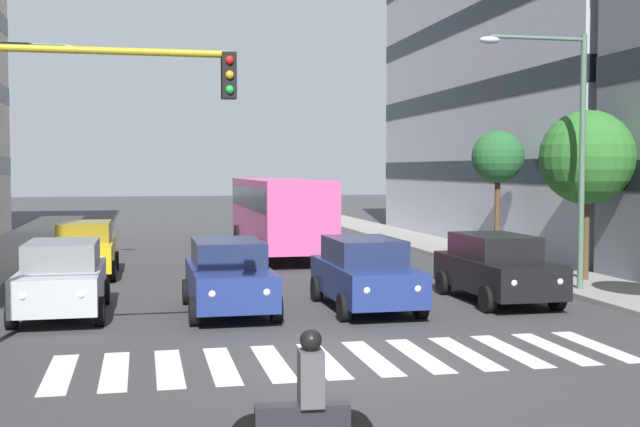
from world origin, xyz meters
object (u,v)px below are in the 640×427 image
object	(u,v)px
traffic_light_gantry	(12,147)
street_lamp_left	(565,132)
car_row2_0	(85,248)
car_0	(496,267)
car_2	(228,276)
car_3	(62,278)
motorcycle_with_rider	(305,408)
bus_behind_traffic	(279,208)
street_tree_1	(587,158)
car_1	(365,273)
street_tree_2	(498,158)
street_lamp_right	(8,131)

from	to	relation	value
traffic_light_gantry	street_lamp_left	bearing A→B (deg)	-153.77
car_row2_0	traffic_light_gantry	size ratio (longest dim) A/B	0.81
car_0	car_2	distance (m)	6.89
car_3	motorcycle_with_rider	distance (m)	11.20
car_0	car_2	world-z (taller)	same
bus_behind_traffic	street_tree_1	world-z (taller)	street_tree_1
bus_behind_traffic	car_0	bearing A→B (deg)	106.20
car_2	motorcycle_with_rider	xyz separation A→B (m)	(0.17, 10.14, -0.24)
car_2	bus_behind_traffic	distance (m)	13.00
bus_behind_traffic	car_1	bearing A→B (deg)	90.00
car_2	car_row2_0	bearing A→B (deg)	-63.56
traffic_light_gantry	street_tree_2	size ratio (longest dim) A/B	1.18
street_lamp_right	traffic_light_gantry	bearing A→B (deg)	98.77
car_0	car_3	xyz separation A→B (m)	(10.70, -0.28, 0.00)
street_lamp_left	car_2	bearing A→B (deg)	5.29
street_tree_2	motorcycle_with_rider	bearing A→B (deg)	59.67
motorcycle_with_rider	street_lamp_right	xyz separation A→B (m)	(5.91, -18.20, 3.95)
motorcycle_with_rider	traffic_light_gantry	world-z (taller)	traffic_light_gantry
street_tree_1	car_2	bearing A→B (deg)	13.06
street_lamp_left	street_tree_2	distance (m)	7.64
car_0	car_2	bearing A→B (deg)	1.37
street_tree_1	bus_behind_traffic	bearing A→B (deg)	-53.29
traffic_light_gantry	car_2	bearing A→B (deg)	-125.29
car_3	street_tree_1	world-z (taller)	street_tree_1
car_3	traffic_light_gantry	size ratio (longest dim) A/B	0.81
car_2	car_0	bearing A→B (deg)	-178.63
car_row2_0	motorcycle_with_rider	distance (m)	18.11
car_3	traffic_light_gantry	world-z (taller)	traffic_light_gantry
car_row2_0	motorcycle_with_rider	size ratio (longest dim) A/B	2.61
car_3	motorcycle_with_rider	size ratio (longest dim) A/B	2.61
street_lamp_left	street_tree_1	distance (m)	2.42
car_1	street_tree_1	distance (m)	8.45
car_3	car_0	bearing A→B (deg)	178.49
car_0	bus_behind_traffic	distance (m)	12.92
bus_behind_traffic	motorcycle_with_rider	size ratio (longest dim) A/B	6.17
car_3	street_tree_2	distance (m)	16.71
street_tree_2	car_row2_0	bearing A→B (deg)	2.84
motorcycle_with_rider	car_3	bearing A→B (deg)	-71.01
motorcycle_with_rider	traffic_light_gantry	size ratio (longest dim) A/B	0.31
car_1	street_tree_2	size ratio (longest dim) A/B	0.95
car_0	car_row2_0	xyz separation A→B (m)	(10.67, -7.44, 0.00)
car_row2_0	bus_behind_traffic	distance (m)	8.68
motorcycle_with_rider	street_tree_2	size ratio (longest dim) A/B	0.37
car_1	street_lamp_left	xyz separation A→B (m)	(-5.85, -1.05, 3.51)
car_row2_0	street_tree_1	distance (m)	15.69
bus_behind_traffic	car_row2_0	bearing A→B (deg)	34.91
car_1	street_tree_2	distance (m)	11.62
car_2	street_tree_1	bearing A→B (deg)	-166.94
car_0	car_1	xyz separation A→B (m)	(3.60, 0.37, 0.00)
car_2	motorcycle_with_rider	bearing A→B (deg)	89.03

